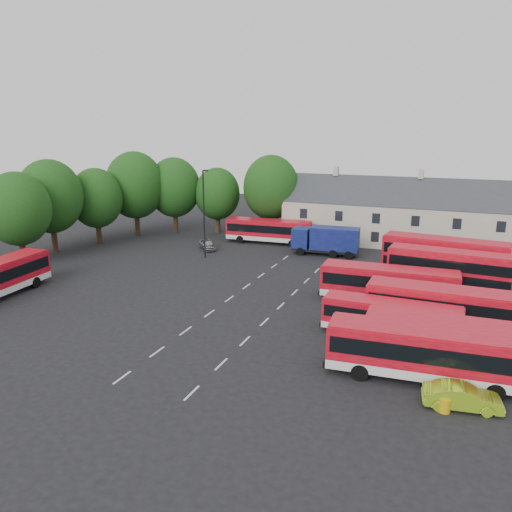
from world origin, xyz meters
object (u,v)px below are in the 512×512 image
object	(u,v)px
lamppost	(204,212)
bus_row_a	(427,350)
box_truck	(326,239)
silver_car	(207,245)
lime_car	(462,397)
bus_dd_south	(449,271)
grit_bin	(444,405)

from	to	relation	value
lamppost	bus_row_a	bearing A→B (deg)	-38.97
box_truck	silver_car	size ratio (longest dim) A/B	2.15
lime_car	bus_dd_south	bearing A→B (deg)	-4.20
grit_bin	lamppost	world-z (taller)	lamppost
bus_dd_south	lamppost	world-z (taller)	lamppost
bus_row_a	silver_car	xyz separation A→B (m)	(-28.35, 25.34, -1.40)
box_truck	lime_car	size ratio (longest dim) A/B	1.91
bus_row_a	lamppost	bearing A→B (deg)	137.05
lime_car	grit_bin	bearing A→B (deg)	122.28
lamppost	grit_bin	bearing A→B (deg)	-41.64
box_truck	lamppost	size ratio (longest dim) A/B	0.78
silver_car	lamppost	distance (m)	6.44
bus_dd_south	lamppost	xyz separation A→B (m)	(-27.43, 4.32, 3.07)
bus_row_a	silver_car	world-z (taller)	bus_row_a
bus_row_a	box_truck	xyz separation A→B (m)	(-13.49, 28.22, -0.07)
box_truck	grit_bin	distance (m)	34.81
grit_bin	silver_car	bearing A→B (deg)	136.00
silver_car	lime_car	xyz separation A→B (m)	(30.49, -27.86, 0.06)
silver_car	lamppost	world-z (taller)	lamppost
box_truck	lamppost	world-z (taller)	lamppost
lime_car	grit_bin	xyz separation A→B (m)	(-0.87, -0.75, -0.29)
bus_row_a	bus_dd_south	distance (m)	17.29
bus_dd_south	lamppost	bearing A→B (deg)	175.97
bus_row_a	box_truck	bearing A→B (deg)	111.58
box_truck	lime_car	bearing A→B (deg)	-66.47
lime_car	grit_bin	distance (m)	1.18
bus_row_a	lime_car	bearing A→B (deg)	-53.65
bus_row_a	box_truck	distance (m)	31.28
bus_row_a	grit_bin	distance (m)	3.86
silver_car	box_truck	bearing A→B (deg)	-30.53
silver_car	bus_dd_south	bearing A→B (deg)	-57.01
lamppost	box_truck	bearing A→B (deg)	26.72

